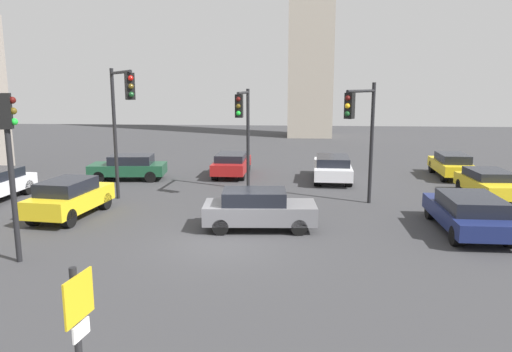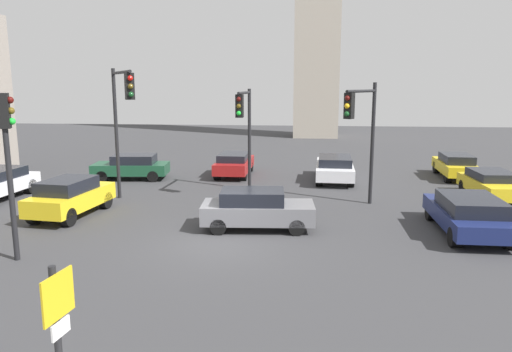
% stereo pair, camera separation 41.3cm
% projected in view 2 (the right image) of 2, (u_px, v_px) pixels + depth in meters
% --- Properties ---
extents(ground_plane, '(93.17, 93.17, 0.00)m').
position_uv_depth(ground_plane, '(223.00, 243.00, 16.08)').
color(ground_plane, '#38383A').
extents(direction_sign, '(0.17, 0.65, 2.69)m').
position_uv_depth(direction_sign, '(59.00, 340.00, 6.54)').
color(direction_sign, black).
rests_on(direction_sign, ground_plane).
extents(traffic_light_0, '(2.15, 3.48, 5.87)m').
position_uv_depth(traffic_light_0, '(122.00, 108.00, 20.20)').
color(traffic_light_0, black).
rests_on(traffic_light_0, ground_plane).
extents(traffic_light_1, '(0.40, 2.85, 4.96)m').
position_uv_depth(traffic_light_1, '(245.00, 120.00, 22.42)').
color(traffic_light_1, black).
rests_on(traffic_light_1, ground_plane).
extents(traffic_light_2, '(0.49, 0.42, 4.93)m').
position_uv_depth(traffic_light_2, '(7.00, 145.00, 13.93)').
color(traffic_light_2, black).
rests_on(traffic_light_2, ground_plane).
extents(traffic_light_3, '(1.53, 2.41, 5.25)m').
position_uv_depth(traffic_light_3, '(362.00, 122.00, 19.81)').
color(traffic_light_3, black).
rests_on(traffic_light_3, ground_plane).
extents(car_1, '(4.18, 2.19, 1.36)m').
position_uv_depth(car_1, '(132.00, 166.00, 26.78)').
color(car_1, '#19472D').
rests_on(car_1, ground_plane).
extents(car_2, '(2.10, 4.73, 1.36)m').
position_uv_depth(car_2, '(469.00, 213.00, 16.98)').
color(car_2, navy).
rests_on(car_2, ground_plane).
extents(car_3, '(2.14, 4.79, 1.36)m').
position_uv_depth(car_3, '(335.00, 167.00, 26.32)').
color(car_3, silver).
rests_on(car_3, ground_plane).
extents(car_4, '(1.86, 4.23, 1.37)m').
position_uv_depth(car_4, '(455.00, 165.00, 27.04)').
color(car_4, yellow).
rests_on(car_4, ground_plane).
extents(car_5, '(2.02, 4.13, 1.28)m').
position_uv_depth(car_5, '(493.00, 184.00, 22.16)').
color(car_5, yellow).
rests_on(car_5, ground_plane).
extents(car_6, '(4.12, 1.94, 1.45)m').
position_uv_depth(car_6, '(257.00, 209.00, 17.53)').
color(car_6, slate).
rests_on(car_6, ground_plane).
extents(car_7, '(1.85, 4.22, 1.31)m').
position_uv_depth(car_7, '(234.00, 163.00, 27.82)').
color(car_7, maroon).
rests_on(car_7, ground_plane).
extents(car_8, '(2.16, 4.15, 1.53)m').
position_uv_depth(car_8, '(70.00, 196.00, 19.23)').
color(car_8, yellow).
rests_on(car_8, ground_plane).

